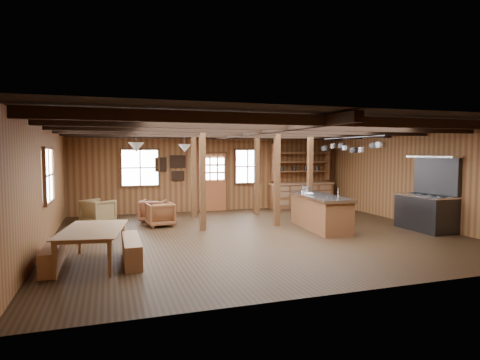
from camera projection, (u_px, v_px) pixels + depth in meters
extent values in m
cube|color=black|center=(257.00, 235.00, 10.42)|extent=(10.00, 9.00, 0.02)
cube|color=black|center=(257.00, 126.00, 10.23)|extent=(10.00, 9.00, 0.02)
cube|color=brown|center=(43.00, 186.00, 8.77)|extent=(0.02, 9.00, 2.80)
cube|color=brown|center=(415.00, 177.00, 11.88)|extent=(0.02, 9.00, 2.80)
cube|color=brown|center=(213.00, 172.00, 14.60)|extent=(10.00, 0.02, 2.80)
cube|color=brown|center=(361.00, 201.00, 6.05)|extent=(10.00, 0.02, 2.80)
cube|color=black|center=(328.00, 121.00, 6.92)|extent=(9.80, 0.12, 0.18)
cube|color=black|center=(291.00, 126.00, 8.34)|extent=(9.80, 0.12, 0.18)
cube|color=black|center=(264.00, 130.00, 9.76)|extent=(9.80, 0.12, 0.18)
cube|color=black|center=(244.00, 133.00, 11.18)|extent=(9.80, 0.12, 0.18)
cube|color=black|center=(229.00, 135.00, 12.61)|extent=(9.80, 0.12, 0.18)
cube|color=black|center=(218.00, 136.00, 13.84)|extent=(9.80, 0.12, 0.18)
cube|color=black|center=(257.00, 131.00, 10.24)|extent=(0.18, 8.82, 0.18)
cube|color=#492F14|center=(203.00, 179.00, 10.90)|extent=(0.15, 0.15, 2.80)
cube|color=#492F14|center=(194.00, 175.00, 13.05)|extent=(0.15, 0.15, 2.80)
cube|color=#492F14|center=(277.00, 178.00, 11.59)|extent=(0.15, 0.15, 2.80)
cube|color=#492F14|center=(257.00, 174.00, 13.73)|extent=(0.15, 0.15, 2.80)
cube|color=#492F14|center=(310.00, 175.00, 13.03)|extent=(0.15, 0.15, 2.80)
cube|color=brown|center=(214.00, 196.00, 14.60)|extent=(0.90, 0.06, 1.10)
cube|color=#492F14|center=(201.00, 182.00, 14.42)|extent=(0.06, 0.08, 2.10)
cube|color=#492F14|center=(226.00, 182.00, 14.72)|extent=(0.06, 0.08, 2.10)
cube|color=#492F14|center=(214.00, 153.00, 14.49)|extent=(1.02, 0.08, 0.06)
cube|color=white|center=(214.00, 168.00, 14.53)|extent=(0.84, 0.02, 0.90)
cube|color=white|center=(140.00, 168.00, 13.73)|extent=(1.20, 0.02, 1.20)
cube|color=#492F14|center=(140.00, 168.00, 13.73)|extent=(1.32, 0.06, 1.32)
cube|color=white|center=(247.00, 166.00, 14.94)|extent=(0.90, 0.02, 1.20)
cube|color=#492F14|center=(247.00, 166.00, 14.94)|extent=(1.02, 0.06, 1.32)
cube|color=white|center=(48.00, 175.00, 9.24)|extent=(0.02, 1.20, 1.20)
cube|color=#492F14|center=(48.00, 175.00, 9.24)|extent=(0.14, 1.24, 1.32)
cube|color=silver|center=(178.00, 162.00, 14.12)|extent=(0.50, 0.03, 0.40)
cube|color=black|center=(178.00, 162.00, 14.11)|extent=(0.55, 0.02, 0.45)
cube|color=silver|center=(161.00, 165.00, 13.94)|extent=(0.35, 0.03, 0.45)
cube|color=black|center=(161.00, 165.00, 13.93)|extent=(0.40, 0.02, 0.50)
cube|color=silver|center=(178.00, 176.00, 14.16)|extent=(0.40, 0.03, 0.30)
cube|color=black|center=(178.00, 176.00, 14.15)|extent=(0.45, 0.02, 0.35)
cube|color=brown|center=(301.00, 196.00, 15.43)|extent=(2.50, 0.55, 0.90)
cube|color=#956543|center=(301.00, 184.00, 15.38)|extent=(2.55, 0.60, 0.06)
cube|color=brown|center=(301.00, 171.00, 15.41)|extent=(2.30, 0.35, 0.04)
cube|color=brown|center=(301.00, 162.00, 15.39)|extent=(2.30, 0.35, 0.04)
cube|color=brown|center=(301.00, 153.00, 15.36)|extent=(2.30, 0.35, 0.04)
cube|color=brown|center=(273.00, 162.00, 15.03)|extent=(0.04, 0.35, 1.40)
cube|color=brown|center=(327.00, 162.00, 15.75)|extent=(0.04, 0.35, 1.40)
cylinder|color=#2D2D2F|center=(136.00, 133.00, 9.31)|extent=(0.02, 0.02, 0.45)
cone|color=white|center=(136.00, 147.00, 9.33)|extent=(0.36, 0.36, 0.22)
cylinder|color=#2D2D2F|center=(185.00, 137.00, 11.67)|extent=(0.02, 0.02, 0.45)
cone|color=white|center=(185.00, 148.00, 11.70)|extent=(0.36, 0.36, 0.22)
cylinder|color=#2D2D2F|center=(351.00, 138.00, 11.46)|extent=(0.04, 3.00, 0.04)
cylinder|color=#2D2D2F|center=(381.00, 139.00, 10.18)|extent=(0.01, 0.01, 0.16)
cylinder|color=silver|center=(381.00, 145.00, 10.19)|extent=(0.27, 0.27, 0.14)
cylinder|color=#2D2D2F|center=(374.00, 140.00, 10.57)|extent=(0.01, 0.01, 0.17)
cylinder|color=#2D2D2F|center=(374.00, 146.00, 10.58)|extent=(0.22, 0.22, 0.14)
cylinder|color=#2D2D2F|center=(362.00, 142.00, 10.91)|extent=(0.01, 0.01, 0.28)
cylinder|color=silver|center=(362.00, 150.00, 10.93)|extent=(0.19, 0.19, 0.14)
cylinder|color=#2D2D2F|center=(354.00, 143.00, 11.27)|extent=(0.01, 0.01, 0.29)
cylinder|color=#2D2D2F|center=(353.00, 150.00, 11.29)|extent=(0.20, 0.20, 0.14)
cylinder|color=#2D2D2F|center=(346.00, 142.00, 11.64)|extent=(0.01, 0.01, 0.22)
cylinder|color=silver|center=(346.00, 148.00, 11.65)|extent=(0.22, 0.22, 0.14)
cylinder|color=#2D2D2F|center=(342.00, 141.00, 12.04)|extent=(0.01, 0.01, 0.15)
cylinder|color=#2D2D2F|center=(342.00, 146.00, 12.05)|extent=(0.24, 0.24, 0.14)
cylinder|color=#2D2D2F|center=(333.00, 141.00, 12.38)|extent=(0.01, 0.01, 0.16)
cylinder|color=silver|center=(333.00, 146.00, 12.39)|extent=(0.19, 0.19, 0.14)
cylinder|color=#2D2D2F|center=(325.00, 143.00, 12.73)|extent=(0.01, 0.01, 0.23)
cylinder|color=#2D2D2F|center=(325.00, 149.00, 12.75)|extent=(0.25, 0.25, 0.14)
cube|color=brown|center=(320.00, 213.00, 11.16)|extent=(1.00, 2.46, 0.86)
cube|color=silver|center=(320.00, 197.00, 11.12)|extent=(1.09, 2.57, 0.08)
cylinder|color=#2D2D2F|center=(331.00, 199.00, 10.55)|extent=(0.44, 0.44, 0.06)
cylinder|color=silver|center=(338.00, 193.00, 10.61)|extent=(0.03, 0.03, 0.30)
cube|color=#956543|center=(328.00, 220.00, 11.25)|extent=(0.61, 0.53, 0.45)
cube|color=#2D2D2F|center=(426.00, 213.00, 10.95)|extent=(0.82, 1.55, 0.93)
cube|color=silver|center=(426.00, 196.00, 10.92)|extent=(0.85, 1.57, 0.04)
cube|color=#2D2D2F|center=(436.00, 176.00, 10.98)|extent=(0.12, 1.55, 1.03)
cube|color=silver|center=(434.00, 157.00, 10.91)|extent=(0.40, 1.65, 0.05)
imported|color=olive|center=(95.00, 246.00, 7.63)|extent=(1.38, 2.09, 0.68)
cube|color=#956543|center=(52.00, 256.00, 7.41)|extent=(0.29, 1.54, 0.42)
cube|color=#956543|center=(132.00, 250.00, 7.85)|extent=(0.31, 1.66, 0.46)
imported|color=brown|center=(160.00, 214.00, 11.54)|extent=(0.82, 0.84, 0.68)
imported|color=brown|center=(153.00, 211.00, 12.38)|extent=(0.92, 0.94, 0.66)
imported|color=olive|center=(98.00, 211.00, 12.01)|extent=(1.11, 1.11, 0.73)
cylinder|color=silver|center=(307.00, 189.00, 11.90)|extent=(0.31, 0.31, 0.19)
imported|color=silver|center=(310.00, 194.00, 11.13)|extent=(0.32, 0.32, 0.06)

